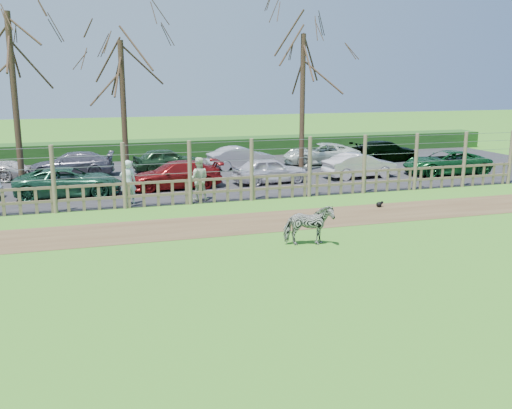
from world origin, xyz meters
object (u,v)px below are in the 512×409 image
object	(u,v)px
car_5	(360,165)
car_12	(321,154)
crow	(379,204)
tree_right	(303,70)
car_2	(69,182)
visitor_a	(128,182)
car_3	(175,175)
car_13	(385,151)
car_10	(167,159)
tree_mid	(122,77)
car_6	(446,163)
zebra	(309,225)
tree_left	(11,59)
car_11	(241,158)
visitor_b	(198,179)
car_4	(270,170)
car_9	(71,164)

from	to	relation	value
car_5	car_12	bearing A→B (deg)	-2.55
crow	car_12	xyz separation A→B (m)	(2.13, 10.59, 0.52)
tree_right	car_2	distance (m)	12.83
visitor_a	car_5	bearing A→B (deg)	-173.17
car_3	car_13	size ratio (longest dim) A/B	1.00
crow	car_10	world-z (taller)	car_10
visitor_a	car_12	bearing A→B (deg)	-153.81
tree_mid	car_6	distance (m)	16.44
zebra	car_10	size ratio (longest dim) A/B	0.41
tree_left	tree_right	distance (m)	13.59
tree_right	car_2	xyz separation A→B (m)	(-11.55, -3.17, -4.60)
car_11	car_12	size ratio (longest dim) A/B	0.84
visitor_b	car_12	distance (m)	11.29
car_3	car_4	xyz separation A→B (m)	(4.43, 0.03, 0.00)
car_10	visitor_b	bearing A→B (deg)	173.41
zebra	car_13	distance (m)	18.13
car_5	visitor_a	bearing A→B (deg)	99.95
car_5	car_6	bearing A→B (deg)	-99.16
crow	car_2	distance (m)	12.62
zebra	crow	xyz separation A→B (m)	(4.52, 3.90, -0.49)
tree_right	zebra	world-z (taller)	tree_right
car_6	car_13	size ratio (longest dim) A/B	1.04
car_2	tree_mid	bearing A→B (deg)	-40.44
car_3	crow	bearing A→B (deg)	46.74
car_5	car_12	size ratio (longest dim) A/B	0.84
tree_left	car_2	world-z (taller)	tree_left
car_3	car_10	size ratio (longest dim) A/B	1.17
visitor_a	car_11	xyz separation A→B (m)	(6.54, 7.17, -0.26)
tree_right	car_5	size ratio (longest dim) A/B	2.02
tree_right	car_3	size ratio (longest dim) A/B	1.78
car_2	car_12	world-z (taller)	same
tree_left	car_13	bearing A→B (deg)	10.28
crow	car_3	bearing A→B (deg)	139.44
car_2	car_13	size ratio (longest dim) A/B	1.04
tree_left	crow	size ratio (longest dim) A/B	27.30
tree_mid	car_10	world-z (taller)	tree_mid
car_2	car_3	bearing A→B (deg)	-81.20
visitor_b	tree_right	bearing A→B (deg)	-126.70
car_2	car_5	world-z (taller)	same
car_4	car_5	world-z (taller)	same
car_3	car_11	xyz separation A→B (m)	(4.30, 4.48, 0.00)
crow	car_13	world-z (taller)	car_13
visitor_a	car_9	world-z (taller)	visitor_a
car_13	car_5	bearing A→B (deg)	131.84
visitor_a	car_10	world-z (taller)	visitor_a
tree_mid	zebra	distance (m)	13.47
car_2	crow	bearing A→B (deg)	-112.46
zebra	visitor_a	distance (m)	8.49
car_9	car_10	distance (m)	4.79
tree_right	car_4	world-z (taller)	tree_right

